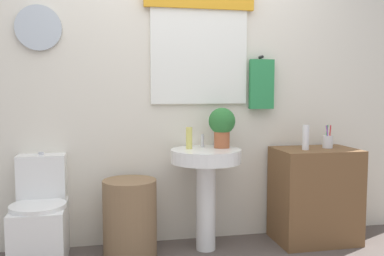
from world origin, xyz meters
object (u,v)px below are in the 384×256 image
object	(u,v)px
soap_bottle	(189,138)
toilet	(41,221)
lotion_bottle	(306,137)
wooden_cabinet	(315,195)
toothbrush_cup	(328,141)
laundry_hamper	(130,218)
potted_plant	(222,124)
pedestal_sink	(206,173)

from	to	relation	value
soap_bottle	toilet	bearing A→B (deg)	-179.12
soap_bottle	lotion_bottle	size ratio (longest dim) A/B	0.85
wooden_cabinet	lotion_bottle	distance (m)	0.49
toothbrush_cup	toilet	bearing A→B (deg)	179.66
toilet	laundry_hamper	distance (m)	0.63
toothbrush_cup	lotion_bottle	bearing A→B (deg)	-164.93
laundry_hamper	toothbrush_cup	size ratio (longest dim) A/B	3.05
potted_plant	pedestal_sink	bearing A→B (deg)	-156.80
soap_bottle	lotion_bottle	distance (m)	0.91
pedestal_sink	lotion_bottle	xyz separation A→B (m)	(0.79, -0.04, 0.26)
toilet	wooden_cabinet	xyz separation A→B (m)	(2.10, -0.03, 0.09)
potted_plant	lotion_bottle	size ratio (longest dim) A/B	1.60
pedestal_sink	soap_bottle	bearing A→B (deg)	157.38
laundry_hamper	lotion_bottle	bearing A→B (deg)	-1.68
laundry_hamper	toothbrush_cup	distance (m)	1.67
potted_plant	toothbrush_cup	size ratio (longest dim) A/B	1.67
soap_bottle	lotion_bottle	bearing A→B (deg)	-5.66
toilet	potted_plant	size ratio (longest dim) A/B	2.47
wooden_cabinet	toilet	bearing A→B (deg)	179.09
toilet	lotion_bottle	size ratio (longest dim) A/B	3.95
toilet	toothbrush_cup	world-z (taller)	toothbrush_cup
wooden_cabinet	lotion_bottle	bearing A→B (deg)	-160.26
toilet	potted_plant	bearing A→B (deg)	1.14
soap_bottle	potted_plant	size ratio (longest dim) A/B	0.53
soap_bottle	toothbrush_cup	world-z (taller)	same
pedestal_sink	potted_plant	distance (m)	0.40
soap_bottle	toothbrush_cup	distance (m)	1.13
laundry_hamper	soap_bottle	bearing A→B (deg)	6.28
wooden_cabinet	potted_plant	bearing A→B (deg)	175.49
toilet	toothbrush_cup	size ratio (longest dim) A/B	4.13
potted_plant	toothbrush_cup	bearing A→B (deg)	-2.62
laundry_hamper	lotion_bottle	xyz separation A→B (m)	(1.36, -0.04, 0.57)
pedestal_sink	potted_plant	xyz separation A→B (m)	(0.14, 0.06, 0.37)
potted_plant	lotion_bottle	xyz separation A→B (m)	(0.65, -0.10, -0.11)
wooden_cabinet	soap_bottle	bearing A→B (deg)	177.19
toilet	pedestal_sink	world-z (taller)	pedestal_sink
laundry_hamper	soap_bottle	size ratio (longest dim) A/B	3.43
soap_bottle	potted_plant	bearing A→B (deg)	2.20
toilet	pedestal_sink	xyz separation A→B (m)	(1.20, -0.03, 0.30)
laundry_hamper	wooden_cabinet	xyz separation A→B (m)	(1.47, 0.00, 0.09)
toothbrush_cup	soap_bottle	bearing A→B (deg)	178.49
laundry_hamper	toilet	bearing A→B (deg)	176.97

